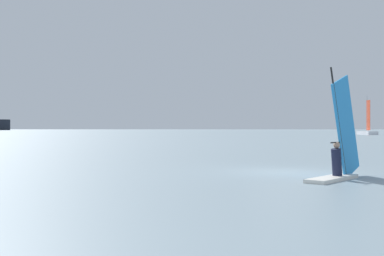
# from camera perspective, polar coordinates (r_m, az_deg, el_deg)

# --- Properties ---
(ground_plane) EXTENTS (4000.00, 4000.00, 0.00)m
(ground_plane) POSITION_cam_1_polar(r_m,az_deg,el_deg) (18.21, 11.68, -5.48)
(ground_plane) COLOR gray
(windsurfer) EXTENTS (2.99, 2.75, 3.85)m
(windsurfer) POSITION_cam_1_polar(r_m,az_deg,el_deg) (16.18, 18.03, -2.99)
(windsurfer) COLOR white
(windsurfer) RESTS_ON ground_plane
(small_sailboat) EXTENTS (3.39, 8.38, 10.77)m
(small_sailboat) POSITION_cam_1_polar(r_m,az_deg,el_deg) (133.36, 21.22, -0.42)
(small_sailboat) COLOR white
(small_sailboat) RESTS_ON ground_plane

